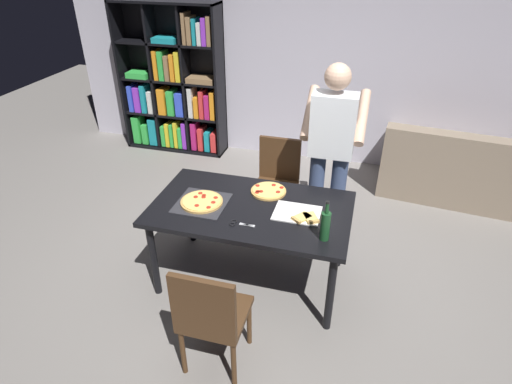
{
  "coord_description": "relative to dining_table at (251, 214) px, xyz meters",
  "views": [
    {
      "loc": [
        0.8,
        -2.74,
        2.6
      ],
      "look_at": [
        0.0,
        0.15,
        0.8
      ],
      "focal_mm": 29.88,
      "sensor_mm": 36.0,
      "label": 1
    }
  ],
  "objects": [
    {
      "name": "ground_plane",
      "position": [
        0.0,
        0.0,
        -0.67
      ],
      "size": [
        12.0,
        12.0,
        0.0
      ],
      "primitive_type": "plane",
      "color": "gray"
    },
    {
      "name": "back_wall",
      "position": [
        0.0,
        2.6,
        0.73
      ],
      "size": [
        6.4,
        0.1,
        2.8
      ],
      "primitive_type": "cube",
      "color": "#BCB7C6",
      "rests_on": "ground_plane"
    },
    {
      "name": "dining_table",
      "position": [
        0.0,
        0.0,
        0.0
      ],
      "size": [
        1.59,
        0.92,
        0.75
      ],
      "color": "black",
      "rests_on": "ground_plane"
    },
    {
      "name": "chair_near_camera",
      "position": [
        -0.0,
        -0.95,
        -0.16
      ],
      "size": [
        0.42,
        0.42,
        0.9
      ],
      "color": "#472D19",
      "rests_on": "ground_plane"
    },
    {
      "name": "chair_far_side",
      "position": [
        0.0,
        0.95,
        -0.16
      ],
      "size": [
        0.42,
        0.42,
        0.9
      ],
      "color": "#472D19",
      "rests_on": "ground_plane"
    },
    {
      "name": "couch",
      "position": [
        1.89,
        1.99,
        -0.37
      ],
      "size": [
        1.78,
        1.04,
        0.85
      ],
      "color": "gray",
      "rests_on": "ground_plane"
    },
    {
      "name": "bookshelf",
      "position": [
        -1.76,
        2.37,
        0.18
      ],
      "size": [
        1.4,
        0.35,
        1.95
      ],
      "color": "black",
      "rests_on": "ground_plane"
    },
    {
      "name": "person_serving_pizza",
      "position": [
        0.53,
        0.73,
        0.32
      ],
      "size": [
        0.55,
        0.54,
        1.75
      ],
      "color": "#38476B",
      "rests_on": "ground_plane"
    },
    {
      "name": "pepperoni_pizza_on_tray",
      "position": [
        -0.39,
        -0.06,
        0.09
      ],
      "size": [
        0.4,
        0.4,
        0.04
      ],
      "color": "#2D2D33",
      "rests_on": "dining_table"
    },
    {
      "name": "pizza_slices_on_towel",
      "position": [
        0.4,
        -0.03,
        0.09
      ],
      "size": [
        0.37,
        0.29,
        0.03
      ],
      "color": "white",
      "rests_on": "dining_table"
    },
    {
      "name": "wine_bottle",
      "position": [
        0.62,
        -0.27,
        0.19
      ],
      "size": [
        0.07,
        0.07,
        0.32
      ],
      "color": "#194723",
      "rests_on": "dining_table"
    },
    {
      "name": "kitchen_scissors",
      "position": [
        -0.03,
        -0.26,
        0.08
      ],
      "size": [
        0.19,
        0.08,
        0.01
      ],
      "color": "silver",
      "rests_on": "dining_table"
    },
    {
      "name": "second_pizza_plain",
      "position": [
        0.08,
        0.26,
        0.09
      ],
      "size": [
        0.3,
        0.3,
        0.03
      ],
      "color": "tan",
      "rests_on": "dining_table"
    }
  ]
}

